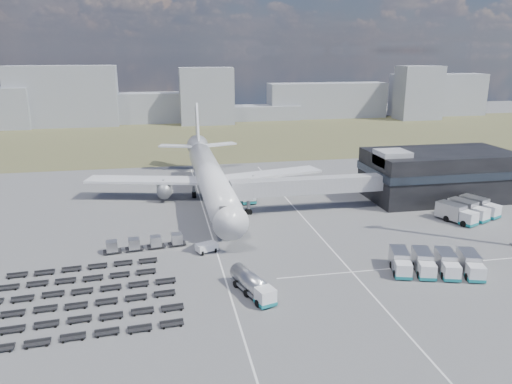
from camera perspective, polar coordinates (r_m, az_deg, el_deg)
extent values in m
plane|color=#565659|center=(76.20, -2.72, -7.61)|extent=(420.00, 420.00, 0.00)
cube|color=#4C4B2E|center=(182.01, -7.88, 6.12)|extent=(420.00, 90.00, 0.01)
cube|color=silver|center=(80.54, -4.67, -6.31)|extent=(0.25, 110.00, 0.01)
cube|color=silver|center=(84.25, 7.64, -5.38)|extent=(0.25, 110.00, 0.01)
cube|color=silver|center=(76.72, 17.22, -8.18)|extent=(40.00, 0.25, 0.01)
cube|color=black|center=(112.63, 20.20, 1.87)|extent=(30.00, 16.00, 10.00)
cube|color=#262D38|center=(112.36, 20.26, 2.47)|extent=(30.40, 16.40, 1.60)
cube|color=#939399|center=(104.22, 15.33, 3.76)|extent=(6.00, 6.00, 3.00)
cube|color=#939399|center=(97.30, 6.03, 0.74)|extent=(29.80, 3.00, 3.00)
cube|color=#939399|center=(93.84, -1.73, 0.26)|extent=(4.00, 3.60, 3.40)
cylinder|color=slate|center=(95.28, -0.88, -1.09)|extent=(0.70, 0.70, 5.10)
cylinder|color=black|center=(95.91, -0.87, -2.29)|extent=(1.40, 0.90, 1.40)
cylinder|color=silver|center=(102.79, -5.24, 1.70)|extent=(5.60, 48.00, 5.60)
cone|color=silver|center=(77.52, -3.16, -3.00)|extent=(5.60, 5.00, 5.60)
cone|color=silver|center=(129.86, -6.56, 5.00)|extent=(5.60, 8.00, 5.60)
cube|color=black|center=(79.15, -3.37, -1.99)|extent=(2.20, 2.00, 0.80)
cube|color=silver|center=(107.49, -12.41, 1.36)|extent=(25.59, 11.38, 0.50)
cube|color=silver|center=(109.87, 1.26, 2.04)|extent=(25.59, 11.38, 0.50)
cylinder|color=slate|center=(105.94, -10.48, 0.30)|extent=(3.00, 5.00, 3.00)
cylinder|color=slate|center=(107.71, -0.34, 0.83)|extent=(3.00, 5.00, 3.00)
cube|color=silver|center=(131.45, -9.04, 5.22)|extent=(9.49, 5.63, 0.35)
cube|color=silver|center=(132.28, -4.26, 5.44)|extent=(9.49, 5.63, 0.35)
cube|color=silver|center=(131.88, -6.75, 7.67)|extent=(0.50, 9.06, 11.45)
cylinder|color=slate|center=(84.02, -3.65, -4.42)|extent=(0.50, 0.50, 2.50)
cylinder|color=slate|center=(107.43, -7.11, 0.03)|extent=(0.60, 0.60, 2.50)
cylinder|color=slate|center=(108.02, -3.72, 0.21)|extent=(0.60, 0.60, 2.50)
cylinder|color=black|center=(84.28, -3.64, -4.90)|extent=(0.50, 1.20, 1.20)
cube|color=gray|center=(222.57, -21.16, 10.17)|extent=(43.19, 12.00, 24.57)
cube|color=gray|center=(224.94, -12.21, 9.40)|extent=(50.04, 12.00, 12.76)
cube|color=gray|center=(216.13, -5.69, 10.86)|extent=(22.33, 12.00, 23.57)
cube|color=gray|center=(229.02, -0.20, 9.05)|extent=(40.54, 12.00, 6.37)
cube|color=gray|center=(238.85, 8.09, 10.33)|extent=(54.94, 12.00, 15.91)
cube|color=gray|center=(242.10, 18.08, 10.73)|extent=(18.95, 12.00, 23.78)
cube|color=gray|center=(260.46, 20.05, 10.40)|extent=(45.58, 12.00, 19.61)
cube|color=silver|center=(62.54, 1.08, -11.81)|extent=(2.68, 2.68, 2.04)
cube|color=#15737B|center=(62.91, 1.08, -12.46)|extent=(2.79, 2.79, 0.44)
cylinder|color=#A9A9AE|center=(65.75, -0.84, -9.97)|extent=(4.15, 7.01, 2.22)
cube|color=slate|center=(66.20, -0.84, -10.76)|extent=(4.07, 6.99, 0.31)
cylinder|color=black|center=(65.26, -0.27, -11.40)|extent=(2.50, 1.64, 0.98)
cube|color=silver|center=(78.54, -5.66, -6.36)|extent=(3.66, 2.86, 1.46)
cube|color=silver|center=(104.06, -1.18, -0.04)|extent=(3.20, 7.01, 3.19)
cube|color=#15737B|center=(104.43, -1.18, -0.73)|extent=(3.32, 7.13, 0.51)
cube|color=silver|center=(72.41, 16.46, -8.53)|extent=(2.69, 2.63, 2.09)
cube|color=#15737B|center=(72.74, 16.41, -9.11)|extent=(2.81, 2.74, 0.43)
cube|color=#A9A9AE|center=(75.25, 16.04, -7.23)|extent=(3.44, 4.83, 2.47)
cube|color=silver|center=(73.10, 18.97, -8.52)|extent=(2.69, 2.63, 2.09)
cube|color=#15737B|center=(73.42, 18.92, -9.09)|extent=(2.81, 2.74, 0.43)
cube|color=#A9A9AE|center=(75.91, 18.45, -7.23)|extent=(3.44, 4.83, 2.47)
cube|color=silver|center=(73.93, 21.43, -8.49)|extent=(2.69, 2.63, 2.09)
cube|color=#15737B|center=(74.25, 21.36, -9.06)|extent=(2.81, 2.74, 0.43)
cube|color=#A9A9AE|center=(76.71, 20.81, -7.22)|extent=(3.44, 4.83, 2.47)
cube|color=silver|center=(74.88, 23.82, -8.44)|extent=(2.69, 2.63, 2.09)
cube|color=#15737B|center=(75.20, 23.76, -9.01)|extent=(2.81, 2.74, 0.43)
cube|color=#A9A9AE|center=(77.63, 23.12, -7.20)|extent=(3.44, 4.83, 2.47)
cube|color=silver|center=(97.11, 23.16, -2.79)|extent=(3.24, 3.18, 2.38)
cube|color=#15737B|center=(97.39, 23.10, -3.31)|extent=(3.38, 3.32, 0.49)
cube|color=#A9A9AE|center=(98.89, 21.35, -2.01)|extent=(4.38, 5.60, 2.81)
cube|color=silver|center=(100.15, 24.29, -2.38)|extent=(3.24, 3.18, 2.38)
cube|color=#15737B|center=(100.42, 24.23, -2.88)|extent=(3.38, 3.32, 0.49)
cube|color=#A9A9AE|center=(101.88, 22.52, -1.63)|extent=(4.38, 5.60, 2.81)
cube|color=silver|center=(103.23, 25.36, -1.99)|extent=(3.24, 3.18, 2.38)
cube|color=#15737B|center=(103.49, 25.30, -2.47)|extent=(3.38, 3.32, 0.49)
cube|color=#A9A9AE|center=(104.90, 23.62, -1.27)|extent=(4.38, 5.60, 2.81)
cube|color=black|center=(81.06, -16.11, -6.53)|extent=(2.93, 2.02, 0.19)
cube|color=#A9A9AE|center=(80.73, -16.16, -5.94)|extent=(1.89, 1.89, 1.58)
cube|color=black|center=(81.20, -13.73, -6.31)|extent=(2.93, 2.02, 0.19)
cube|color=#A9A9AE|center=(80.87, -13.77, -5.73)|extent=(1.89, 1.89, 1.58)
cube|color=black|center=(81.47, -11.36, -6.09)|extent=(2.93, 2.02, 0.19)
cube|color=#A9A9AE|center=(81.15, -11.40, -5.50)|extent=(1.89, 1.89, 1.58)
cube|color=black|center=(81.88, -9.02, -5.85)|extent=(2.93, 2.02, 0.19)
cube|color=#A9A9AE|center=(81.56, -9.04, -5.26)|extent=(1.89, 1.89, 1.58)
cube|color=black|center=(59.94, -20.21, -15.26)|extent=(25.03, 3.53, 0.64)
cube|color=black|center=(63.20, -20.00, -13.54)|extent=(25.03, 3.53, 0.64)
cube|color=black|center=(66.50, -19.82, -11.98)|extent=(25.03, 3.53, 0.64)
cube|color=black|center=(69.86, -19.66, -10.58)|extent=(25.03, 3.53, 0.64)
cube|color=black|center=(73.25, -19.52, -9.30)|extent=(21.47, 3.22, 0.64)
cube|color=black|center=(76.67, -19.39, -8.14)|extent=(21.47, 3.22, 0.64)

